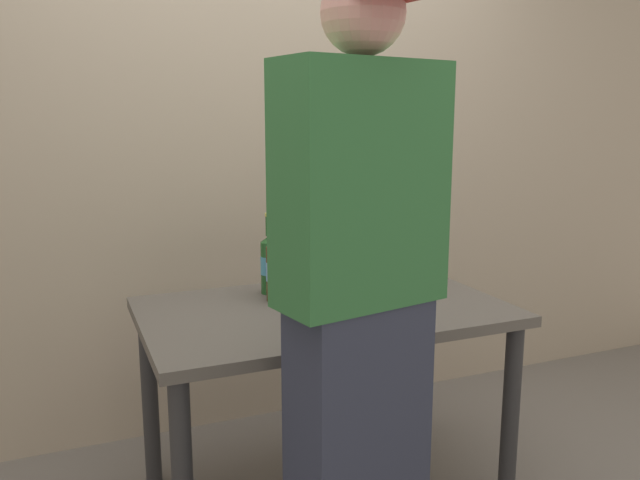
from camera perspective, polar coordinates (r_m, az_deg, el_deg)
The scene contains 6 objects.
desk at distance 2.40m, azimuth 0.34°, elevation -8.31°, with size 1.32×0.81×0.77m.
laptop at distance 2.49m, azimuth 2.40°, elevation -3.89°, with size 0.35×0.28×0.22m.
beer_bottle_dark at distance 2.41m, azimuth -3.95°, elevation -2.52°, with size 0.08×0.08×0.33m.
beer_bottle_amber at distance 2.51m, azimuth -4.51°, elevation -2.05°, with size 0.07×0.07×0.32m.
person_figure at distance 1.75m, azimuth 3.54°, elevation -5.81°, with size 0.48×0.34×1.85m.
back_wall at distance 3.02m, azimuth -5.65°, elevation 7.97°, with size 6.00×0.10×2.60m, color tan.
Camera 1 is at (-0.88, -2.08, 1.46)m, focal length 35.93 mm.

